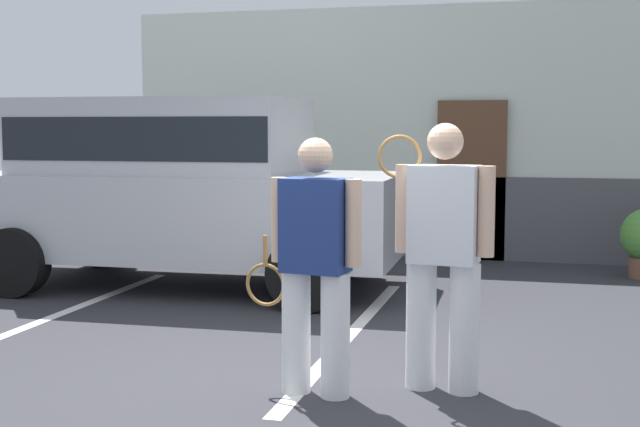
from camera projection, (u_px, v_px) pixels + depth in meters
The scene contains 7 objects.
ground_plane at pixel (315, 387), 5.65m from camera, with size 40.00×40.00×0.00m, color #2D2D33.
parking_stripe_0 at pixel (58, 315), 7.82m from camera, with size 0.12×4.40×0.01m, color silver.
parking_stripe_1 at pixel (351, 333), 7.11m from camera, with size 0.12×4.40×0.01m, color silver.
house_frontage at pixel (431, 140), 11.31m from camera, with size 8.35×0.40×3.36m.
parked_suv at pixel (179, 182), 9.16m from camera, with size 4.65×2.26×2.05m.
tennis_player_man at pixel (315, 263), 5.40m from camera, with size 0.87×0.32×1.68m.
tennis_player_woman at pixel (443, 252), 5.49m from camera, with size 0.78×0.32×1.77m.
Camera 1 is at (1.42, -5.32, 1.74)m, focal length 47.03 mm.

